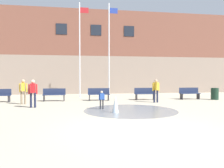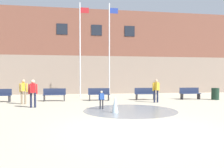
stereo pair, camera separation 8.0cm
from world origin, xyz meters
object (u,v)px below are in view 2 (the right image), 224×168
at_px(park_bench_near_trashcan, 145,94).
at_px(park_bench_far_right, 190,93).
at_px(park_bench_center, 99,94).
at_px(park_bench_under_left_flagpole, 54,94).
at_px(child_in_fountain, 101,98).
at_px(adult_near_bench, 23,90).
at_px(flagpole_right, 110,48).
at_px(trash_can, 215,94).
at_px(adult_watching, 33,91).
at_px(flagpole_left, 80,48).
at_px(adult_in_red, 156,89).

height_order(park_bench_near_trashcan, park_bench_far_right, same).
xyz_separation_m(park_bench_center, park_bench_near_trashcan, (3.54, -0.03, 0.00)).
bearing_deg(park_bench_under_left_flagpole, child_in_fountain, -56.58).
relative_size(park_bench_near_trashcan, park_bench_far_right, 1.00).
bearing_deg(adult_near_bench, flagpole_right, -63.54).
bearing_deg(trash_can, adult_watching, -169.02).
xyz_separation_m(adult_watching, flagpole_left, (2.69, 5.67, 3.29)).
xyz_separation_m(child_in_fountain, flagpole_right, (1.38, 6.84, 3.68)).
relative_size(adult_watching, adult_in_red, 1.00).
distance_m(adult_watching, child_in_fountain, 3.98).
bearing_deg(park_bench_far_right, adult_in_red, -153.39).
bearing_deg(park_bench_near_trashcan, park_bench_center, 179.49).
bearing_deg(adult_near_bench, adult_watching, -158.00).
relative_size(flagpole_left, trash_can, 8.83).
relative_size(adult_in_red, child_in_fountain, 1.61).
xyz_separation_m(park_bench_under_left_flagpole, adult_near_bench, (-1.74, -1.62, 0.45)).
height_order(park_bench_near_trashcan, flagpole_right, flagpole_right).
bearing_deg(adult_near_bench, park_bench_far_right, -89.91).
bearing_deg(adult_near_bench, trash_can, -93.18).
relative_size(park_bench_under_left_flagpole, park_bench_center, 1.00).
distance_m(adult_in_red, flagpole_left, 7.41).
height_order(park_bench_center, park_bench_near_trashcan, same).
relative_size(park_bench_under_left_flagpole, trash_can, 1.78).
height_order(park_bench_center, child_in_fountain, child_in_fountain).
distance_m(park_bench_center, flagpole_right, 4.62).
xyz_separation_m(park_bench_under_left_flagpole, flagpole_left, (1.88, 2.33, 3.74)).
distance_m(park_bench_far_right, child_in_fountain, 8.53).
xyz_separation_m(adult_in_red, adult_near_bench, (-8.72, 0.32, 0.00)).
bearing_deg(park_bench_center, trash_can, -4.88).
distance_m(child_in_fountain, flagpole_right, 7.88).
bearing_deg(park_bench_near_trashcan, park_bench_far_right, -2.10).
bearing_deg(trash_can, park_bench_center, 175.12).
distance_m(adult_watching, flagpole_right, 8.36).
distance_m(flagpole_right, trash_can, 9.20).
bearing_deg(child_in_fountain, park_bench_far_right, 21.40).
bearing_deg(park_bench_center, park_bench_near_trashcan, -0.51).
bearing_deg(park_bench_under_left_flagpole, trash_can, -3.94).
distance_m(park_bench_far_right, trash_can, 1.86).
bearing_deg(park_bench_under_left_flagpole, adult_watching, -103.64).
distance_m(park_bench_under_left_flagpole, park_bench_far_right, 10.36).
bearing_deg(flagpole_right, park_bench_center, -115.10).
bearing_deg(flagpole_right, trash_can, -22.17).
bearing_deg(park_bench_near_trashcan, flagpole_right, 134.81).
bearing_deg(park_bench_near_trashcan, trash_can, -7.76).
xyz_separation_m(park_bench_center, adult_in_red, (3.74, -1.86, 0.45)).
distance_m(adult_in_red, flagpole_right, 6.00).
relative_size(park_bench_near_trashcan, adult_in_red, 1.01).
relative_size(park_bench_under_left_flagpole, park_bench_near_trashcan, 1.00).
xyz_separation_m(adult_watching, flagpole_right, (5.17, 5.67, 3.32)).
distance_m(park_bench_near_trashcan, adult_near_bench, 8.67).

